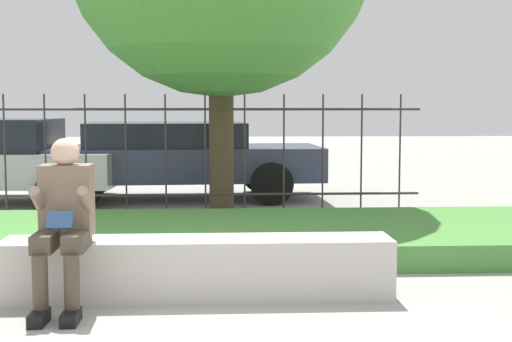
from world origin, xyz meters
TOP-DOWN VIEW (x-y plane):
  - ground_plane at (0.00, 0.00)m, footprint 60.00×60.00m
  - stone_bench at (0.27, 0.00)m, footprint 3.05×0.46m
  - person_seated_reader at (-0.71, -0.27)m, footprint 0.42×0.73m
  - grass_berm at (0.00, 1.94)m, footprint 8.30×2.48m
  - iron_fence at (0.00, 3.94)m, footprint 6.30×0.03m
  - car_parked_center at (-0.26, 6.07)m, footprint 4.68×2.11m

SIDE VIEW (x-z plane):
  - ground_plane at x=0.00m, z-range 0.00..0.00m
  - grass_berm at x=0.00m, z-range 0.00..0.25m
  - stone_bench at x=0.27m, z-range -0.03..0.45m
  - car_parked_center at x=-0.26m, z-range 0.07..1.32m
  - person_seated_reader at x=-0.71m, z-range 0.06..1.34m
  - iron_fence at x=0.00m, z-range 0.04..1.71m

